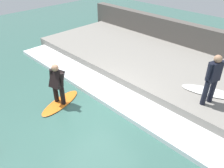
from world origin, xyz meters
name	(u,v)px	position (x,y,z in m)	size (l,w,h in m)	color
ground_plane	(96,110)	(0.00, 0.00, 0.00)	(28.00, 28.00, 0.00)	#386056
concrete_ledge	(162,67)	(3.76, 0.00, 0.22)	(4.40, 12.48, 0.44)	gray
back_wall	(192,40)	(6.21, 0.00, 0.75)	(0.50, 13.11, 1.50)	#544F49
wave_foam_crest	(116,96)	(0.97, 0.00, 0.08)	(1.19, 11.86, 0.16)	white
surfboard_riding	(60,103)	(-0.61, 1.15, 0.03)	(1.77, 0.97, 0.06)	orange
surfer_riding	(57,82)	(-0.61, 1.15, 0.86)	(0.53, 0.64, 1.45)	black
surfer_waiting_near	(213,77)	(2.37, -2.56, 1.35)	(0.54, 0.35, 1.63)	black
surfboard_waiting_near	(209,91)	(2.99, -2.37, 0.47)	(1.15, 1.86, 0.06)	white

